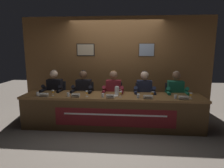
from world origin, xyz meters
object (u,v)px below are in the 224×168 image
object	(u,v)px
document_stack_center	(113,96)
water_cup_far_right	(176,97)
conference_table	(112,106)
juice_glass_left	(87,93)
nameplate_center	(110,96)
water_cup_left	(68,95)
chair_right	(143,102)
chair_center	(114,101)
nameplate_left	(75,95)
water_pitcher_central	(117,91)
panelist_far_left	(54,91)
water_cup_far_left	(38,94)
juice_glass_center	(120,93)
water_cup_right	(138,96)
water_cup_center	(103,95)
nameplate_right	(148,97)
panelist_left	(83,92)
chair_far_right	(173,102)
nameplate_far_left	(44,95)
juice_glass_far_left	(53,92)
juice_glass_far_right	(191,95)
panelist_center	(113,92)
juice_glass_right	(152,93)
panelist_far_right	(176,93)
chair_left	(85,100)
panelist_right	(144,93)
nameplate_far_right	(184,98)
chair_far_left	(57,100)

from	to	relation	value
document_stack_center	water_cup_far_right	bearing A→B (deg)	-5.30
conference_table	juice_glass_left	size ratio (longest dim) A/B	32.22
document_stack_center	nameplate_center	bearing A→B (deg)	-100.89
water_cup_left	nameplate_center	size ratio (longest dim) A/B	0.48
chair_right	chair_center	bearing A→B (deg)	180.00
nameplate_left	water_pitcher_central	size ratio (longest dim) A/B	0.87
panelist_far_left	water_cup_far_left	world-z (taller)	panelist_far_left
juice_glass_center	water_cup_right	size ratio (longest dim) A/B	1.46
nameplate_center	document_stack_center	xyz separation A→B (m)	(0.04, 0.21, -0.03)
conference_table	nameplate_left	world-z (taller)	nameplate_left
water_cup_center	nameplate_right	size ratio (longest dim) A/B	0.44
chair_right	nameplate_left	bearing A→B (deg)	-150.94
juice_glass_left	water_cup_right	bearing A→B (deg)	-0.90
panelist_far_left	water_cup_center	world-z (taller)	panelist_far_left
document_stack_center	panelist_left	bearing A→B (deg)	150.01
chair_right	chair_far_right	size ratio (longest dim) A/B	1.00
nameplate_far_left	juice_glass_far_left	distance (m)	0.20
juice_glass_left	document_stack_center	world-z (taller)	juice_glass_left
document_stack_center	water_cup_center	bearing A→B (deg)	-148.18
juice_glass_far_left	panelist_far_left	bearing A→B (deg)	109.71
water_cup_center	juice_glass_far_right	bearing A→B (deg)	1.24
juice_glass_far_left	panelist_center	xyz separation A→B (m)	(1.29, 0.53, -0.10)
juice_glass_far_left	water_cup_far_left	size ratio (longest dim) A/B	1.46
conference_table	nameplate_far_left	bearing A→B (deg)	-173.57
water_cup_far_left	juice_glass_right	bearing A→B (deg)	1.73
juice_glass_center	water_cup_right	distance (m)	0.38
juice_glass_center	document_stack_center	bearing A→B (deg)	152.71
juice_glass_far_right	water_cup_far_right	distance (m)	0.32
water_cup_left	water_cup_far_right	distance (m)	2.27
juice_glass_far_left	panelist_far_right	size ratio (longest dim) A/B	0.10
panelist_far_right	document_stack_center	bearing A→B (deg)	-162.99
chair_left	panelist_left	bearing A→B (deg)	-90.00
juice_glass_far_right	water_cup_far_left	bearing A→B (deg)	-179.26
nameplate_left	nameplate_right	size ratio (longest dim) A/B	0.94
panelist_right	nameplate_far_right	xyz separation A→B (m)	(0.75, -0.63, 0.06)
chair_right	panelist_far_right	size ratio (longest dim) A/B	0.74
conference_table	panelist_left	size ratio (longest dim) A/B	3.23
water_cup_far_left	panelist_left	size ratio (longest dim) A/B	0.07
nameplate_far_left	chair_center	size ratio (longest dim) A/B	0.22
juice_glass_far_left	chair_far_left	bearing A→B (deg)	104.57
nameplate_left	chair_far_left	bearing A→B (deg)	131.03
nameplate_left	water_cup_center	xyz separation A→B (m)	(0.58, 0.06, -0.00)
water_cup_center	water_pitcher_central	bearing A→B (deg)	38.12
chair_right	document_stack_center	size ratio (longest dim) A/B	3.88
water_cup_left	panelist_right	world-z (taller)	panelist_right
juice_glass_right	juice_glass_far_right	xyz separation A→B (m)	(0.78, -0.03, 0.00)
water_cup_left	juice_glass_left	bearing A→B (deg)	2.77
water_cup_far_left	panelist_far_left	bearing A→B (deg)	76.39
conference_table	juice_glass_right	xyz separation A→B (m)	(0.87, -0.02, 0.31)
chair_far_right	juice_glass_right	bearing A→B (deg)	-131.11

